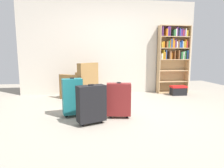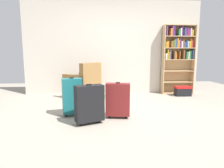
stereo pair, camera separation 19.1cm
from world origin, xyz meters
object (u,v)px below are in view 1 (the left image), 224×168
suitcase_teal (72,96)px  suitcase_black (91,104)px  bookshelf (173,54)px  armchair (81,86)px  storage_box (178,90)px  suitcase_dark_red (119,99)px  mug (101,97)px

suitcase_teal → suitcase_black: (0.32, -0.43, -0.03)m
bookshelf → armchair: bearing=-171.2°
storage_box → suitcase_teal: 3.15m
storage_box → suitcase_dark_red: size_ratio=0.66×
suitcase_dark_red → suitcase_teal: bearing=167.1°
armchair → mug: size_ratio=8.19×
mug → storage_box: (2.15, 0.17, 0.09)m
mug → suitcase_teal: size_ratio=0.17×
suitcase_dark_red → suitcase_teal: suitcase_teal is taller
bookshelf → armchair: bookshelf is taller
mug → suitcase_dark_red: bearing=-82.7°
suitcase_teal → bookshelf: bearing=34.7°
suitcase_dark_red → armchair: bearing=112.6°
storage_box → suitcase_dark_red: 2.59m
mug → suitcase_dark_red: size_ratio=0.19×
storage_box → suitcase_teal: (-2.75, -1.51, 0.23)m
suitcase_dark_red → storage_box: bearing=40.9°
armchair → suitcase_dark_red: armchair is taller
storage_box → mug: bearing=-175.4°
suitcase_dark_red → suitcase_black: 0.54m
storage_box → suitcase_teal: suitcase_teal is taller
bookshelf → suitcase_dark_red: 2.96m
bookshelf → storage_box: 1.06m
bookshelf → suitcase_dark_red: (-1.94, -2.08, -0.80)m
mug → suitcase_black: size_ratio=0.19×
armchair → suitcase_black: armchair is taller
bookshelf → suitcase_black: (-2.43, -2.33, -0.79)m
bookshelf → suitcase_dark_red: size_ratio=3.04×
armchair → suitcase_teal: (-0.10, -1.49, 0.05)m
armchair → storage_box: (2.65, 0.02, -0.18)m
bookshelf → suitcase_black: size_ratio=2.98×
mug → suitcase_black: (-0.29, -1.77, 0.29)m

